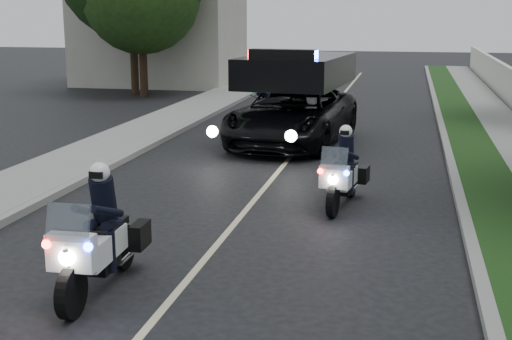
# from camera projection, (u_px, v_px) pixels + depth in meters

# --- Properties ---
(ground) EXTENTS (120.00, 120.00, 0.00)m
(ground) POSITION_uv_depth(u_px,v_px,m) (195.00, 271.00, 10.25)
(ground) COLOR black
(ground) RESTS_ON ground
(curb_right) EXTENTS (0.20, 60.00, 0.15)m
(curb_right) POSITION_uv_depth(u_px,v_px,m) (447.00, 150.00, 18.89)
(curb_right) COLOR gray
(curb_right) RESTS_ON ground
(grass_verge) EXTENTS (1.20, 60.00, 0.16)m
(grass_verge) POSITION_uv_depth(u_px,v_px,m) (474.00, 151.00, 18.74)
(grass_verge) COLOR #193814
(grass_verge) RESTS_ON ground
(curb_left) EXTENTS (0.20, 60.00, 0.15)m
(curb_left) POSITION_uv_depth(u_px,v_px,m) (164.00, 138.00, 20.61)
(curb_left) COLOR gray
(curb_left) RESTS_ON ground
(sidewalk_left) EXTENTS (2.00, 60.00, 0.16)m
(sidewalk_left) POSITION_uv_depth(u_px,v_px,m) (130.00, 137.00, 20.84)
(sidewalk_left) COLOR gray
(sidewalk_left) RESTS_ON ground
(building_far) EXTENTS (8.00, 6.00, 7.00)m
(building_far) POSITION_uv_depth(u_px,v_px,m) (160.00, 17.00, 36.31)
(building_far) COLOR #A8A396
(building_far) RESTS_ON ground
(lane_marking) EXTENTS (0.12, 50.00, 0.01)m
(lane_marking) POSITION_uv_depth(u_px,v_px,m) (299.00, 146.00, 19.76)
(lane_marking) COLOR #BFB78C
(lane_marking) RESTS_ON ground
(police_moto_left) EXTENTS (0.81, 2.13, 1.79)m
(police_moto_left) POSITION_uv_depth(u_px,v_px,m) (101.00, 290.00, 9.56)
(police_moto_left) COLOR silver
(police_moto_left) RESTS_ON ground
(police_moto_right) EXTENTS (0.91, 1.97, 1.62)m
(police_moto_right) POSITION_uv_depth(u_px,v_px,m) (342.00, 206.00, 13.70)
(police_moto_right) COLOR silver
(police_moto_right) RESTS_ON ground
(police_suv) EXTENTS (3.45, 6.39, 2.98)m
(police_suv) POSITION_uv_depth(u_px,v_px,m) (293.00, 143.00, 20.24)
(police_suv) COLOR black
(police_suv) RESTS_ON ground
(bicycle) EXTENTS (0.71, 1.78, 0.91)m
(bicycle) POSITION_uv_depth(u_px,v_px,m) (264.00, 115.00, 25.68)
(bicycle) COLOR black
(bicycle) RESTS_ON ground
(cyclist) EXTENTS (0.72, 0.52, 1.84)m
(cyclist) POSITION_uv_depth(u_px,v_px,m) (264.00, 115.00, 25.68)
(cyclist) COLOR black
(cyclist) RESTS_ON ground
(tree_left_near) EXTENTS (6.05, 6.05, 8.82)m
(tree_left_near) POSITION_uv_depth(u_px,v_px,m) (145.00, 97.00, 31.34)
(tree_left_near) COLOR #214316
(tree_left_near) RESTS_ON ground
(tree_left_far) EXTENTS (8.45, 8.45, 11.29)m
(tree_left_far) POSITION_uv_depth(u_px,v_px,m) (136.00, 94.00, 32.28)
(tree_left_far) COLOR #173611
(tree_left_far) RESTS_ON ground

